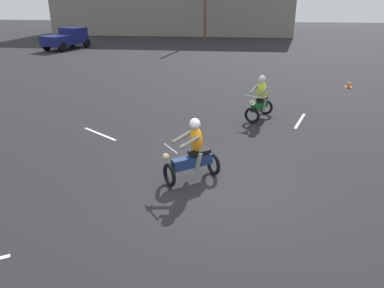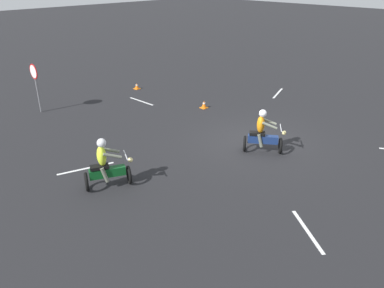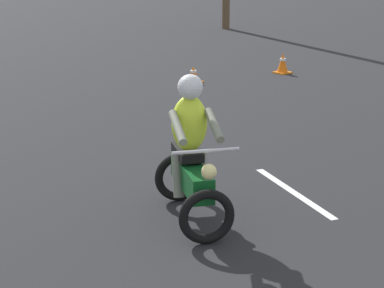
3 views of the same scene
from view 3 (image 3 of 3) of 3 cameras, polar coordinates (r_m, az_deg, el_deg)
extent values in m
torus|color=black|center=(7.78, 1.13, -5.57)|extent=(0.58, 0.35, 0.60)
torus|color=black|center=(8.97, -0.98, -2.52)|extent=(0.58, 0.35, 0.60)
cube|color=#0F4C1E|center=(8.30, 0.00, -2.52)|extent=(0.70, 1.09, 0.28)
cube|color=black|center=(8.43, -0.35, -0.63)|extent=(0.48, 0.62, 0.10)
cylinder|color=silver|center=(7.59, 1.06, -0.53)|extent=(0.64, 0.34, 0.04)
sphere|color=#F2E08C|center=(7.53, 1.30, -2.12)|extent=(0.21, 0.21, 0.16)
ellipsoid|color=#D8F233|center=(8.24, -0.20, 1.56)|extent=(0.48, 0.43, 0.64)
cylinder|color=slate|center=(7.90, -1.10, 1.28)|extent=(0.32, 0.53, 0.27)
cylinder|color=slate|center=(7.99, 1.70, 1.46)|extent=(0.32, 0.53, 0.27)
cylinder|color=slate|center=(8.36, -1.09, -2.37)|extent=(0.22, 0.27, 0.51)
cylinder|color=slate|center=(8.42, 0.77, -2.23)|extent=(0.22, 0.27, 0.51)
sphere|color=silver|center=(8.10, -0.13, 4.36)|extent=(0.37, 0.37, 0.28)
cube|color=orange|center=(16.85, 6.90, 5.44)|extent=(0.32, 0.32, 0.03)
cone|color=orange|center=(16.80, 6.93, 6.20)|extent=(0.24, 0.24, 0.42)
cylinder|color=white|center=(16.79, 6.94, 6.41)|extent=(0.13, 0.13, 0.05)
cube|color=orange|center=(15.74, 0.10, 4.77)|extent=(0.32, 0.32, 0.03)
cone|color=orange|center=(15.71, 0.10, 5.39)|extent=(0.24, 0.24, 0.31)
cylinder|color=white|center=(15.70, 0.10, 5.55)|extent=(0.13, 0.13, 0.05)
cube|color=silver|center=(9.41, 7.75, -3.66)|extent=(0.70, 1.86, 0.01)
camera|label=1|loc=(9.04, 114.60, 1.26)|focal=35.00mm
camera|label=2|loc=(12.32, -63.37, 21.85)|focal=35.00mm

